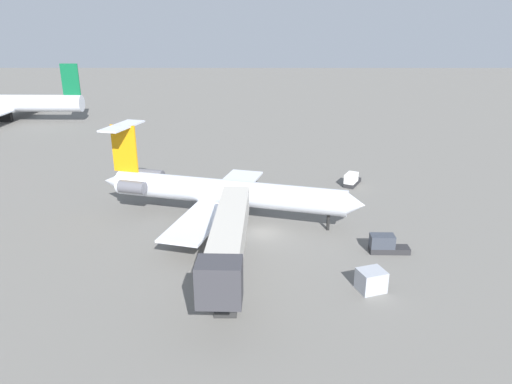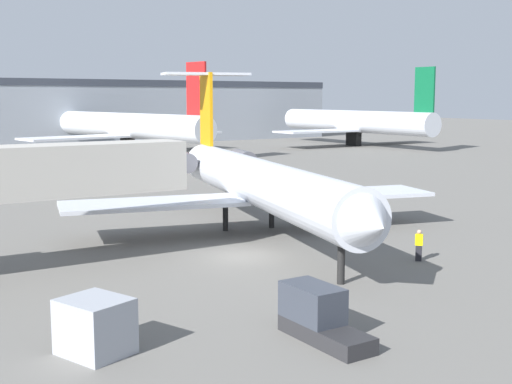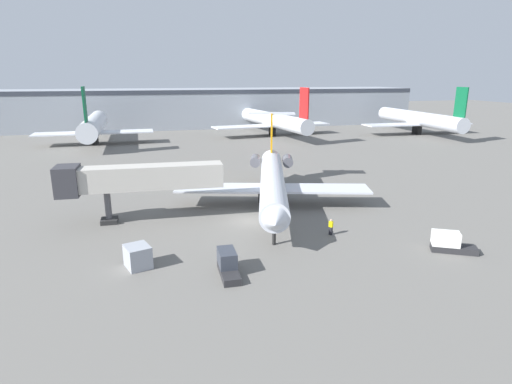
{
  "view_description": "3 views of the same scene",
  "coord_description": "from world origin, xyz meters",
  "px_view_note": "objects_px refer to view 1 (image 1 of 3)",
  "views": [
    {
      "loc": [
        -47.91,
        0.64,
        22.06
      ],
      "look_at": [
        5.09,
        0.8,
        2.95
      ],
      "focal_mm": 33.17,
      "sensor_mm": 36.0,
      "label": 1
    },
    {
      "loc": [
        -19.83,
        -30.67,
        8.7
      ],
      "look_at": [
        1.35,
        0.76,
        3.35
      ],
      "focal_mm": 47.67,
      "sensor_mm": 36.0,
      "label": 2
    },
    {
      "loc": [
        -10.23,
        -43.86,
        15.86
      ],
      "look_at": [
        1.38,
        2.6,
        2.59
      ],
      "focal_mm": 29.59,
      "sensor_mm": 36.0,
      "label": 3
    }
  ],
  "objects_px": {
    "ground_crew_marshaller": "(312,202)",
    "parked_airliner_east_mid": "(4,104)",
    "cargo_container_uld": "(371,280)",
    "baggage_tug_lead": "(385,245)",
    "jet_bridge": "(228,242)",
    "regional_jet": "(220,191)",
    "baggage_tug_trailing": "(352,180)"
  },
  "relations": [
    {
      "from": "parked_airliner_east_mid",
      "to": "baggage_tug_lead",
      "type": "bearing_deg",
      "value": -132.91
    },
    {
      "from": "ground_crew_marshaller",
      "to": "parked_airliner_east_mid",
      "type": "relative_size",
      "value": 0.05
    },
    {
      "from": "regional_jet",
      "to": "cargo_container_uld",
      "type": "relative_size",
      "value": 11.57
    },
    {
      "from": "regional_jet",
      "to": "ground_crew_marshaller",
      "type": "xyz_separation_m",
      "value": [
        3.03,
        -11.22,
        -2.56
      ]
    },
    {
      "from": "regional_jet",
      "to": "baggage_tug_lead",
      "type": "height_order",
      "value": "regional_jet"
    },
    {
      "from": "regional_jet",
      "to": "cargo_container_uld",
      "type": "bearing_deg",
      "value": -138.43
    },
    {
      "from": "regional_jet",
      "to": "cargo_container_uld",
      "type": "height_order",
      "value": "regional_jet"
    },
    {
      "from": "regional_jet",
      "to": "baggage_tug_trailing",
      "type": "xyz_separation_m",
      "value": [
        11.97,
        -17.84,
        -2.58
      ]
    },
    {
      "from": "jet_bridge",
      "to": "regional_jet",
      "type": "bearing_deg",
      "value": 6.62
    },
    {
      "from": "regional_jet",
      "to": "ground_crew_marshaller",
      "type": "relative_size",
      "value": 18.64
    },
    {
      "from": "regional_jet",
      "to": "baggage_tug_lead",
      "type": "distance_m",
      "value": 19.62
    },
    {
      "from": "cargo_container_uld",
      "to": "parked_airliner_east_mid",
      "type": "bearing_deg",
      "value": 42.89
    },
    {
      "from": "ground_crew_marshaller",
      "to": "baggage_tug_lead",
      "type": "bearing_deg",
      "value": -152.76
    },
    {
      "from": "baggage_tug_trailing",
      "to": "regional_jet",
      "type": "bearing_deg",
      "value": 123.85
    },
    {
      "from": "jet_bridge",
      "to": "parked_airliner_east_mid",
      "type": "height_order",
      "value": "parked_airliner_east_mid"
    },
    {
      "from": "jet_bridge",
      "to": "baggage_tug_trailing",
      "type": "height_order",
      "value": "jet_bridge"
    },
    {
      "from": "baggage_tug_lead",
      "to": "baggage_tug_trailing",
      "type": "distance_m",
      "value": 20.81
    },
    {
      "from": "jet_bridge",
      "to": "parked_airliner_east_mid",
      "type": "bearing_deg",
      "value": 37.09
    },
    {
      "from": "regional_jet",
      "to": "jet_bridge",
      "type": "xyz_separation_m",
      "value": [
        -16.67,
        -1.93,
        1.5
      ]
    },
    {
      "from": "jet_bridge",
      "to": "parked_airliner_east_mid",
      "type": "distance_m",
      "value": 93.44
    },
    {
      "from": "baggage_tug_lead",
      "to": "parked_airliner_east_mid",
      "type": "height_order",
      "value": "parked_airliner_east_mid"
    },
    {
      "from": "baggage_tug_trailing",
      "to": "parked_airliner_east_mid",
      "type": "relative_size",
      "value": 0.11
    },
    {
      "from": "jet_bridge",
      "to": "cargo_container_uld",
      "type": "bearing_deg",
      "value": -87.21
    },
    {
      "from": "jet_bridge",
      "to": "ground_crew_marshaller",
      "type": "xyz_separation_m",
      "value": [
        19.7,
        -9.28,
        -4.07
      ]
    },
    {
      "from": "baggage_tug_lead",
      "to": "cargo_container_uld",
      "type": "height_order",
      "value": "cargo_container_uld"
    },
    {
      "from": "regional_jet",
      "to": "parked_airliner_east_mid",
      "type": "xyz_separation_m",
      "value": [
        57.86,
        54.42,
        0.79
      ]
    },
    {
      "from": "baggage_tug_trailing",
      "to": "ground_crew_marshaller",
      "type": "bearing_deg",
      "value": 143.45
    },
    {
      "from": "ground_crew_marshaller",
      "to": "baggage_tug_trailing",
      "type": "distance_m",
      "value": 11.13
    },
    {
      "from": "regional_jet",
      "to": "jet_bridge",
      "type": "height_order",
      "value": "regional_jet"
    },
    {
      "from": "ground_crew_marshaller",
      "to": "parked_airliner_east_mid",
      "type": "distance_m",
      "value": 85.59
    },
    {
      "from": "ground_crew_marshaller",
      "to": "parked_airliner_east_mid",
      "type": "height_order",
      "value": "parked_airliner_east_mid"
    },
    {
      "from": "regional_jet",
      "to": "baggage_tug_lead",
      "type": "xyz_separation_m",
      "value": [
        -8.84,
        -17.33,
        -2.58
      ]
    }
  ]
}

